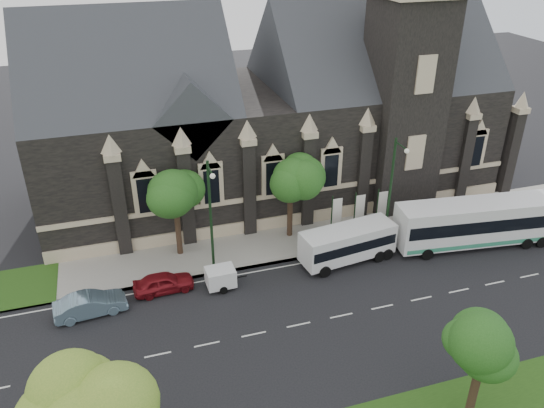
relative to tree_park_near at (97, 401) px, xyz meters
name	(u,v)px	position (x,y,z in m)	size (l,w,h in m)	color
ground	(299,325)	(11.77, 8.77, -6.42)	(160.00, 160.00, 0.00)	black
sidewalk	(258,248)	(11.77, 18.27, -6.34)	(80.00, 5.00, 0.15)	gray
museum	(283,108)	(16.89, 27.55, 1.75)	(40.00, 17.70, 29.90)	black
tree_park_near	(97,401)	(0.00, 0.00, 0.00)	(4.42, 4.42, 8.56)	black
tree_park_east	(484,348)	(17.95, -0.55, -1.80)	(3.40, 3.40, 6.28)	black
tree_walk_right	(292,171)	(14.98, 19.48, -0.60)	(4.08, 4.08, 7.80)	black
tree_walk_left	(177,187)	(5.97, 19.47, -0.68)	(3.91, 3.91, 7.64)	black
street_lamp_near	(392,187)	(21.77, 15.86, -1.30)	(0.36, 1.88, 9.00)	black
street_lamp_mid	(211,214)	(7.77, 15.86, -1.30)	(0.36, 1.88, 9.00)	black
banner_flag_left	(335,214)	(18.06, 17.77, -4.03)	(0.90, 0.10, 4.00)	black
banner_flag_center	(358,210)	(20.06, 17.77, -4.03)	(0.90, 0.10, 4.00)	black
banner_flag_right	(380,206)	(22.06, 17.77, -4.03)	(0.90, 0.10, 4.00)	black
tour_coach	(477,222)	(28.41, 13.71, -4.37)	(13.16, 4.27, 3.77)	silver
shuttle_bus	(348,242)	(17.79, 14.62, -4.78)	(7.54, 3.36, 2.82)	silver
box_trailer	(221,277)	(7.87, 14.17, -5.53)	(2.93, 1.72, 1.55)	white
sedan	(90,305)	(-0.94, 13.91, -5.65)	(1.62, 4.63, 1.53)	slate
car_far_red	(164,282)	(3.97, 14.97, -5.70)	(1.68, 4.19, 1.43)	maroon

